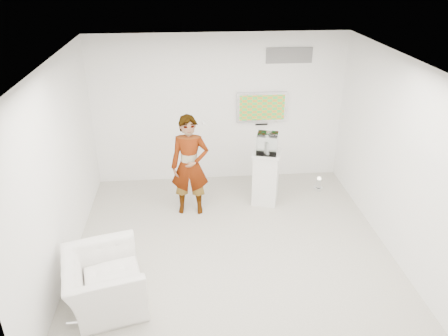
# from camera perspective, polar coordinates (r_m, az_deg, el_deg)

# --- Properties ---
(room) EXTENTS (5.01, 5.01, 3.00)m
(room) POSITION_cam_1_polar(r_m,az_deg,el_deg) (6.44, 1.13, 0.54)
(room) COLOR #B7B5A8
(room) RESTS_ON ground
(tv) EXTENTS (1.00, 0.08, 0.60)m
(tv) POSITION_cam_1_polar(r_m,az_deg,el_deg) (8.79, 4.94, 7.94)
(tv) COLOR silver
(tv) RESTS_ON room
(logo_decal) EXTENTS (0.90, 0.02, 0.30)m
(logo_decal) POSITION_cam_1_polar(r_m,az_deg,el_deg) (8.67, 8.52, 14.35)
(logo_decal) COLOR slate
(logo_decal) RESTS_ON room
(person) EXTENTS (0.71, 0.50, 1.85)m
(person) POSITION_cam_1_polar(r_m,az_deg,el_deg) (7.72, -4.48, 0.29)
(person) COLOR white
(person) RESTS_ON room
(armchair) EXTENTS (1.23, 1.34, 0.74)m
(armchair) POSITION_cam_1_polar(r_m,az_deg,el_deg) (6.21, -15.39, -14.10)
(armchair) COLOR white
(armchair) RESTS_ON room
(pedestal) EXTENTS (0.63, 0.63, 1.03)m
(pedestal) POSITION_cam_1_polar(r_m,az_deg,el_deg) (8.23, 5.46, -1.24)
(pedestal) COLOR silver
(pedestal) RESTS_ON room
(floor_uplight) EXTENTS (0.23, 0.23, 0.28)m
(floor_uplight) POSITION_cam_1_polar(r_m,az_deg,el_deg) (8.98, 12.25, -2.01)
(floor_uplight) COLOR white
(floor_uplight) RESTS_ON room
(vitrine) EXTENTS (0.45, 0.45, 0.36)m
(vitrine) POSITION_cam_1_polar(r_m,az_deg,el_deg) (7.94, 5.67, 3.22)
(vitrine) COLOR silver
(vitrine) RESTS_ON pedestal
(console) EXTENTS (0.06, 0.16, 0.22)m
(console) POSITION_cam_1_polar(r_m,az_deg,el_deg) (7.96, 5.65, 2.74)
(console) COLOR silver
(console) RESTS_ON pedestal
(wii_remote) EXTENTS (0.06, 0.14, 0.04)m
(wii_remote) POSITION_cam_1_polar(r_m,az_deg,el_deg) (7.56, -2.70, 5.84)
(wii_remote) COLOR silver
(wii_remote) RESTS_ON person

